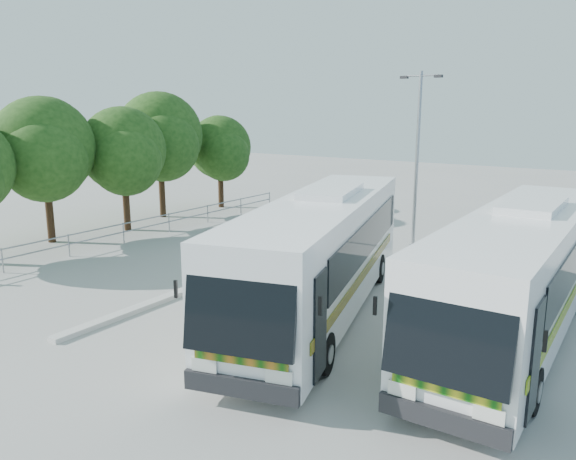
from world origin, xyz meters
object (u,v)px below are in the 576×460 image
Objects in this scene: tree_far_c at (124,150)px; tree_far_d at (160,135)px; coach_adjacent at (519,272)px; lamppost at (417,154)px; tree_far_e at (221,148)px; tree_far_b at (45,148)px; coach_main at (322,251)px.

tree_far_d reaches higher than tree_far_c.
coach_adjacent is 1.62× the size of lamppost.
tree_far_d is at bearing -98.63° from tree_far_e.
tree_far_b is at bearing -102.91° from tree_far_c.
tree_far_c reaches higher than coach_main.
coach_adjacent is (21.28, 0.44, -2.61)m from tree_far_b.
tree_far_b is at bearing 161.45° from coach_main.
coach_main is at bearing -3.11° from tree_far_b.
coach_main is (15.65, -0.85, -2.57)m from tree_far_b.
tree_far_d is at bearing 161.05° from coach_adjacent.
tree_far_c is at bearing -158.18° from lamppost.
tree_far_b is 7.61m from tree_far_d.
tree_far_b is 0.95× the size of tree_far_d.
tree_far_c is at bearing -86.46° from tree_far_e.
tree_far_e reaches higher than coach_main.
coach_main is at bearing -167.66° from coach_adjacent.
tree_far_d is 18.26m from coach_main.
tree_far_e is at bearing 93.54° from tree_far_c.
tree_far_b is 4.01m from tree_far_c.
tree_far_c is 1.10× the size of tree_far_e.
coach_main is at bearing -17.84° from tree_far_c.
tree_far_b is 0.52× the size of coach_main.
coach_main is 5.77m from coach_adjacent.
tree_far_c is at bearing -72.17° from tree_far_d.
tree_far_b is 1.17× the size of tree_far_e.
tree_far_e is (-0.51, 8.20, -0.37)m from tree_far_c.
tree_far_c is 0.49× the size of coach_main.
tree_far_c is 8.22m from tree_far_e.
coach_main is at bearing -82.40° from lamppost.
tree_far_e is at bearing 88.17° from tree_far_b.
coach_main reaches higher than coach_adjacent.
coach_adjacent is (20.89, -11.66, -1.93)m from tree_far_e.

